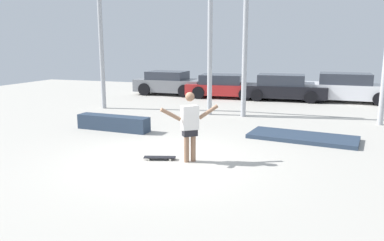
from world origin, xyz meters
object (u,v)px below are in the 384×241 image
object	(u,v)px
skateboarder	(190,123)
parked_car_grey	(169,83)
parked_car_white	(347,88)
manual_pad	(302,137)
parked_car_red	(223,86)
skateboard	(160,157)
parked_car_black	(283,88)
grind_box	(113,123)

from	to	relation	value
skateboarder	parked_car_grey	world-z (taller)	skateboarder
skateboarder	parked_car_white	bearing A→B (deg)	31.16
parked_car_grey	skateboarder	bearing A→B (deg)	-65.33
parked_car_white	manual_pad	bearing A→B (deg)	-100.32
manual_pad	parked_car_red	size ratio (longest dim) A/B	0.78
skateboarder	skateboard	bearing A→B (deg)	148.98
skateboarder	parked_car_white	distance (m)	12.86
manual_pad	parked_car_grey	xyz separation A→B (m)	(-7.92, 8.64, 0.61)
parked_car_red	parked_car_white	size ratio (longest dim) A/B	0.92
skateboard	manual_pad	size ratio (longest dim) A/B	0.26
parked_car_red	parked_car_black	size ratio (longest dim) A/B	0.96
grind_box	parked_car_white	size ratio (longest dim) A/B	0.58
parked_car_black	parked_car_white	world-z (taller)	parked_car_white
manual_pad	parked_car_grey	world-z (taller)	parked_car_grey
skateboarder	skateboard	size ratio (longest dim) A/B	2.10
parked_car_grey	parked_car_white	size ratio (longest dim) A/B	0.88
skateboard	parked_car_grey	size ratio (longest dim) A/B	0.21
grind_box	manual_pad	xyz separation A→B (m)	(6.20, 0.77, -0.19)
parked_car_red	parked_car_white	xyz separation A→B (m)	(6.40, 0.41, 0.08)
parked_car_black	parked_car_white	bearing A→B (deg)	4.18
parked_car_grey	parked_car_white	xyz separation A→B (m)	(9.72, 0.19, 0.03)
manual_pad	parked_car_black	bearing A→B (deg)	99.18
skateboard	parked_car_black	distance (m)	12.02
parked_car_white	parked_car_red	bearing A→B (deg)	-175.10
parked_car_red	skateboarder	bearing A→B (deg)	-84.19
manual_pad	parked_car_red	world-z (taller)	parked_car_red
parked_car_grey	parked_car_red	bearing A→B (deg)	-3.37
manual_pad	grind_box	bearing A→B (deg)	-172.94
parked_car_white	parked_car_grey	bearing A→B (deg)	-177.68
skateboarder	manual_pad	size ratio (longest dim) A/B	0.54
parked_car_grey	parked_car_black	size ratio (longest dim) A/B	0.91
skateboarder	parked_car_white	world-z (taller)	skateboarder
parked_car_grey	parked_car_black	distance (m)	6.56
skateboarder	parked_car_red	world-z (taller)	skateboarder
skateboarder	parked_car_red	bearing A→B (deg)	60.88
skateboard	grind_box	xyz separation A→B (m)	(-2.85, 2.61, 0.19)
grind_box	parked_car_red	bearing A→B (deg)	80.11
parked_car_red	manual_pad	bearing A→B (deg)	-65.34
skateboard	grind_box	world-z (taller)	grind_box
skateboard	parked_car_red	bearing A→B (deg)	79.81
parked_car_red	parked_car_black	bearing A→B (deg)	-3.08
skateboard	manual_pad	xyz separation A→B (m)	(3.35, 3.37, -0.00)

